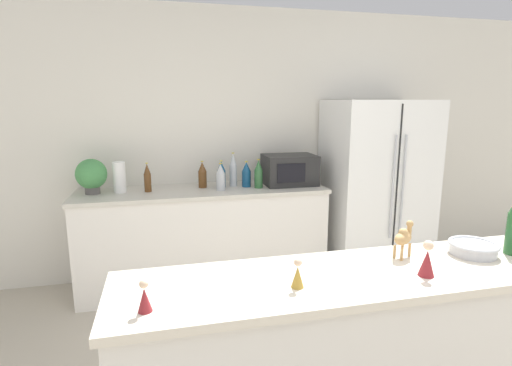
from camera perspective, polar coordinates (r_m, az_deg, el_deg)
name	(u,v)px	position (r m, az deg, el deg)	size (l,w,h in m)	color
wall_back	(254,144)	(3.98, -0.36, 5.63)	(8.00, 0.06, 2.55)	silver
back_counter	(204,237)	(3.74, -7.40, -7.67)	(2.21, 0.63, 0.91)	silver
refrigerator	(376,188)	(4.09, 16.73, -0.71)	(0.95, 0.73, 1.70)	white
potted_plant	(91,175)	(3.64, -22.46, 1.07)	(0.26, 0.26, 0.30)	#595451
paper_towel_roll	(119,177)	(3.62, -18.94, 0.79)	(0.11, 0.11, 0.27)	white
microwave	(289,170)	(3.78, 4.81, 1.91)	(0.48, 0.37, 0.28)	black
back_bottle_0	(246,175)	(3.67, -1.38, 1.21)	(0.08, 0.08, 0.24)	navy
back_bottle_1	(147,178)	(3.58, -15.24, 0.70)	(0.06, 0.06, 0.25)	brown
back_bottle_2	(259,174)	(3.61, 0.36, 1.26)	(0.08, 0.08, 0.26)	#2D6033
back_bottle_3	(202,175)	(3.66, -7.66, 1.15)	(0.08, 0.08, 0.24)	brown
back_bottle_4	(221,177)	(3.53, -5.07, 0.80)	(0.08, 0.08, 0.24)	#B2B7BC
back_bottle_5	(221,174)	(3.66, -4.98, 1.23)	(0.08, 0.08, 0.25)	navy
back_bottle_6	(233,170)	(3.70, -3.29, 1.85)	(0.07, 0.07, 0.31)	#B2B7BC
fruit_bowl	(473,248)	(2.17, 28.61, -8.12)	(0.22, 0.22, 0.06)	#B7BABF
camel_figurine	(404,237)	(1.98, 20.34, -7.27)	(0.13, 0.11, 0.17)	tan
wise_man_figurine_blue	(427,261)	(1.82, 23.24, -10.18)	(0.07, 0.07, 0.15)	maroon
wise_man_figurine_crimson	(298,275)	(1.60, 5.97, -12.92)	(0.05, 0.05, 0.12)	#B28933
wise_man_figurine_purple	(145,298)	(1.47, -15.64, -15.51)	(0.05, 0.05, 0.12)	maroon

